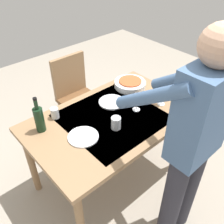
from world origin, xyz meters
name	(u,v)px	position (x,y,z in m)	size (l,w,h in m)	color
ground_plane	(112,176)	(0.00, 0.00, 0.00)	(6.00, 6.00, 0.00)	#9E9384
dining_table	(112,125)	(0.00, 0.00, 0.67)	(1.38, 0.86, 0.76)	#93704C
chair_near	(76,92)	(-0.18, -0.81, 0.53)	(0.40, 0.40, 0.91)	brown
person_server	(192,141)	(-0.04, 0.69, 0.96)	(0.42, 0.61, 1.69)	#2D2D38
wine_bottle	(39,119)	(0.51, -0.24, 0.87)	(0.07, 0.07, 0.30)	black
wine_glass_left	(137,100)	(-0.22, 0.07, 0.86)	(0.07, 0.07, 0.15)	white
wine_glass_right	(163,94)	(-0.44, 0.15, 0.86)	(0.07, 0.07, 0.15)	white
water_cup_near_left	(55,113)	(0.35, -0.30, 0.80)	(0.07, 0.07, 0.09)	silver
water_cup_near_right	(116,123)	(0.07, 0.12, 0.81)	(0.08, 0.08, 0.10)	silver
serving_bowl_pasta	(130,84)	(-0.44, -0.23, 0.79)	(0.30, 0.30, 0.07)	silver
dinner_plate_near	(83,137)	(0.32, 0.04, 0.76)	(0.23, 0.23, 0.01)	silver
dinner_plate_far	(112,102)	(-0.13, -0.15, 0.76)	(0.23, 0.23, 0.01)	silver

